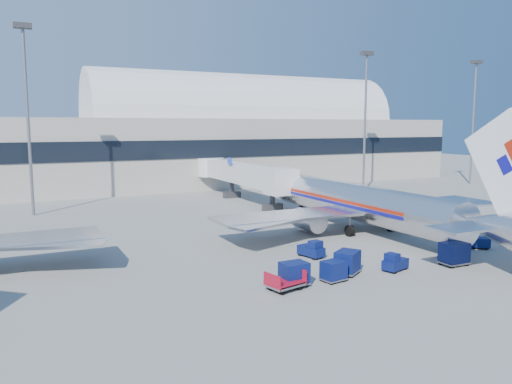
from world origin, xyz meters
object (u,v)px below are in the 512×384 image
barrier_mid (463,222)px  cart_open_red (285,283)px  mast_west (26,92)px  cart_train_c (294,273)px  barrier_far (484,220)px  tug_left (312,249)px  cart_train_b (334,271)px  airliner_main (365,204)px  cart_solo_near (454,253)px  tug_right (474,240)px  cart_train_a (347,262)px  jetbridge_near (238,173)px  barrier_near (440,225)px  mast_far_east (474,104)px  mast_east (366,101)px  tug_lead (395,262)px

barrier_mid → cart_open_red: barrier_mid is taller
mast_west → barrier_mid: bearing=-34.1°
barrier_mid → cart_train_c: bearing=-160.7°
barrier_far → tug_left: tug_left is taller
tug_left → cart_train_c: (-5.13, -5.81, 0.22)m
barrier_far → cart_train_b: cart_train_b is taller
airliner_main → cart_solo_near: (-1.59, -12.97, -1.96)m
barrier_far → tug_left: (-24.85, -3.54, 0.22)m
tug_right → cart_train_a: 14.94m
cart_open_red → jetbridge_near: bearing=57.5°
barrier_near → cart_train_a: 20.44m
mast_far_east → tug_left: (-55.25, -31.54, -14.13)m
mast_east → cart_train_a: mast_east is taller
mast_east → cart_open_red: (-36.31, -37.79, -14.33)m
barrier_far → tug_right: tug_right is taller
jetbridge_near → mast_east: mast_east is taller
cart_train_b → cart_open_red: 3.93m
tug_left → mast_east: bearing=-56.9°
mast_west → mast_far_east: (75.00, 0.00, 0.00)m
cart_train_a → cart_open_red: 5.94m
tug_lead → cart_solo_near: 5.26m
cart_train_a → cart_solo_near: bearing=-44.0°
mast_west → barrier_far: mast_west is taller
mast_east → barrier_far: 31.92m
cart_train_a → tug_right: bearing=-27.2°
jetbridge_near → cart_train_a: jetbridge_near is taller
barrier_near → tug_lead: (-14.76, -9.55, 0.18)m
barrier_near → tug_right: tug_right is taller
barrier_near → barrier_far: size_ratio=1.00×
cart_train_a → cart_solo_near: cart_solo_near is taller
barrier_far → tug_lead: bearing=-155.9°
mast_west → jetbridge_near: bearing=1.7°
airliner_main → mast_east: mast_east is taller
cart_train_a → cart_train_b: size_ratio=1.35×
cart_solo_near → barrier_near: bearing=48.6°
cart_train_b → mast_far_east: bearing=24.6°
barrier_far → cart_train_c: cart_train_c is taller
mast_far_east → barrier_mid: (-33.70, -28.00, -14.34)m
airliner_main → mast_far_east: bearing=29.5°
barrier_near → cart_open_red: bearing=-158.1°
mast_east → barrier_mid: 32.64m
mast_far_east → cart_train_b: 70.07m
barrier_near → tug_lead: size_ratio=1.28×
cart_train_a → cart_train_b: 2.14m
mast_west → mast_east: same height
airliner_main → barrier_mid: 11.84m
barrier_near → cart_train_c: cart_train_c is taller
cart_train_a → barrier_mid: bearing=-11.1°
barrier_mid → cart_train_c: cart_train_c is taller
mast_west → cart_train_b: 43.90m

